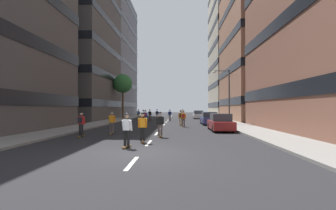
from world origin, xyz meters
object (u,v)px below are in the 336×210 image
parked_car_far (209,119)px  skater_11 (157,114)px  skater_8 (160,123)px  skater_13 (81,122)px  skater_0 (145,116)px  skater_4 (112,121)px  skater_3 (181,117)px  skater_9 (150,114)px  parked_car_near (220,123)px  skater_10 (127,128)px  skater_7 (143,116)px  skater_2 (138,114)px  parked_car_mid (198,115)px  skater_12 (143,126)px  skater_6 (183,114)px  streetlamp_right (226,90)px  skater_1 (183,117)px  skater_5 (170,114)px  street_tree_near (123,84)px

parked_car_far → skater_11: (-7.42, 12.38, 0.32)m
skater_8 → skater_13: same height
skater_0 → skater_4: (-1.14, -10.63, -0.03)m
skater_3 → skater_9: 11.36m
parked_car_near → skater_10: bearing=-124.6°
skater_9 → skater_7: bearing=-91.2°
skater_10 → skater_11: bearing=92.1°
skater_4 → skater_13: size_ratio=1.00×
skater_2 → parked_car_far: bearing=-47.7°
parked_car_mid → skater_2: bearing=-159.5°
skater_10 → skater_12: size_ratio=1.00×
skater_4 → skater_7: size_ratio=1.00×
skater_9 → skater_11: 4.09m
parked_car_near → skater_11: bearing=110.2°
skater_6 → skater_4: bearing=-105.8°
streetlamp_right → skater_9: bearing=141.7°
skater_6 → skater_8: (-1.97, -22.64, -0.03)m
parked_car_near → skater_2: bearing=118.6°
parked_car_near → skater_1: skater_1 is taller
skater_11 → skater_4: bearing=-93.7°
streetlamp_right → skater_0: (-9.86, -0.26, -3.12)m
skater_3 → skater_7: (-4.90, 4.26, -0.03)m
streetlamp_right → skater_9: size_ratio=3.65×
skater_1 → skater_8: bearing=-101.6°
skater_5 → skater_12: bearing=-91.8°
skater_11 → skater_13: (-3.12, -25.01, 0.00)m
parked_car_far → skater_6: size_ratio=2.47×
skater_1 → skater_11: (-4.23, 16.23, 0.00)m
street_tree_near → skater_12: bearing=-74.5°
street_tree_near → skater_3: 19.02m
street_tree_near → skater_6: size_ratio=4.45×
skater_1 → skater_3: (-0.26, 1.91, 0.00)m
skater_0 → skater_9: 8.44m
skater_8 → skater_13: (-5.56, -0.06, 0.03)m
skater_7 → streetlamp_right: bearing=-11.4°
skater_6 → skater_11: bearing=152.2°
skater_7 → skater_5: bearing=61.7°
parked_car_mid → skater_12: (-5.80, -30.81, 0.29)m
streetlamp_right → skater_0: bearing=-178.5°
skater_9 → skater_2: bearing=126.0°
skater_0 → skater_11: bearing=88.5°
skater_6 → skater_10: bearing=-97.0°
skater_13 → parked_car_mid: bearing=69.5°
street_tree_near → streetlamp_right: size_ratio=1.22×
skater_0 → skater_1: bearing=-39.8°
skater_8 → streetlamp_right: bearing=61.0°
skater_0 → skater_5: bearing=72.4°
skater_6 → skater_8: 22.72m
skater_6 → skater_13: 23.91m
street_tree_near → skater_5: size_ratio=4.45×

